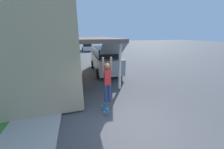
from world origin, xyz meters
The scene contains 7 objects.
ground_plane centered at (0.00, 0.00, 0.00)m, with size 120.00×120.00×0.00m, color #49494C.
sidewalk centered at (-3.60, 6.00, 0.05)m, with size 1.80×80.00×0.10m.
lawn_tree_far centered at (-4.54, 12.43, 5.37)m, with size 4.17×4.17×7.40m.
suv_parked centered at (0.44, 7.10, 1.14)m, with size 2.02×5.84×2.81m.
car_down_street centered at (0.19, 22.61, 0.68)m, with size 1.94×4.19×1.44m.
skateboarder centered at (-0.78, 1.13, 1.44)m, with size 0.41×0.22×1.92m.
skateboard centered at (-0.90, 1.04, 0.23)m, with size 0.21×0.77×0.22m.
Camera 1 is at (-1.87, -3.46, 3.21)m, focal length 20.00 mm.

